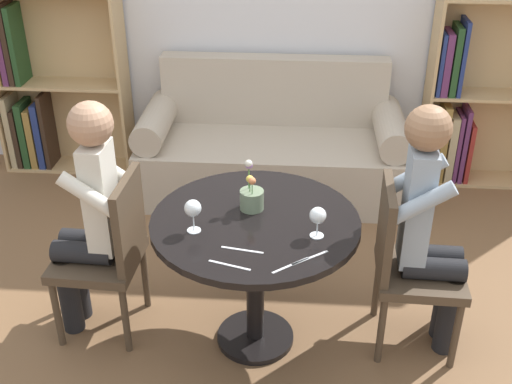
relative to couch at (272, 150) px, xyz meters
name	(u,v)px	position (x,y,z in m)	size (l,w,h in m)	color
ground_plane	(255,339)	(0.00, -1.64, -0.31)	(16.00, 16.00, 0.00)	brown
round_table	(255,244)	(0.00, -1.64, 0.29)	(0.99, 0.99, 0.74)	black
couch	(272,150)	(0.00, 0.00, 0.00)	(1.87, 0.80, 0.92)	#B7A893
bookshelf_left	(45,90)	(-1.73, 0.27, 0.32)	(0.98, 0.28, 1.38)	tan
bookshelf_right	(475,103)	(1.45, 0.27, 0.30)	(0.98, 0.28, 1.38)	tan
chair_left	(110,249)	(-0.74, -1.58, 0.18)	(0.44, 0.44, 0.90)	#473828
chair_right	(406,261)	(0.74, -1.58, 0.18)	(0.43, 0.43, 0.90)	#473828
person_left	(89,215)	(-0.82, -1.57, 0.38)	(0.43, 0.35, 1.28)	black
person_right	(430,227)	(0.82, -1.58, 0.39)	(0.43, 0.35, 1.31)	black
wine_glass_left	(193,209)	(-0.27, -1.75, 0.54)	(0.08, 0.08, 0.16)	white
wine_glass_right	(318,216)	(0.29, -1.76, 0.53)	(0.08, 0.08, 0.15)	white
flower_vase	(252,196)	(-0.02, -1.54, 0.50)	(0.12, 0.12, 0.25)	gray
knife_left_setting	(291,265)	(0.17, -1.99, 0.43)	(0.15, 0.13, 0.00)	silver
fork_left_setting	(230,265)	(-0.08, -2.01, 0.43)	(0.19, 0.07, 0.00)	silver
knife_right_setting	(242,250)	(-0.04, -1.89, 0.43)	(0.19, 0.05, 0.00)	silver
fork_right_setting	(310,258)	(0.26, -1.93, 0.43)	(0.16, 0.12, 0.00)	silver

